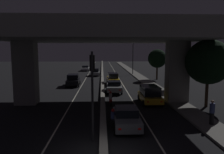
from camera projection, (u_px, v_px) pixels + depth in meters
name	position (u px, v px, depth m)	size (l,w,h in m)	color
lane_line_left_inner	(87.00, 77.00, 45.46)	(0.12, 126.00, 0.00)	beige
lane_line_right_inner	(118.00, 77.00, 45.75)	(0.12, 126.00, 0.00)	beige
median_divider	(102.00, 76.00, 45.58)	(0.46, 126.00, 0.40)	gray
sidewalk_right	(145.00, 81.00, 39.00)	(2.08, 126.00, 0.17)	slate
elevated_overpass	(102.00, 36.00, 21.91)	(20.41, 13.13, 8.90)	gray
traffic_light_left_of_median	(92.00, 81.00, 12.79)	(0.30, 0.49, 5.37)	black
street_lamp	(132.00, 54.00, 48.85)	(1.91, 0.32, 8.02)	#2D2D30
car_grey_lead	(126.00, 117.00, 15.39)	(1.92, 4.28, 1.47)	#515459
car_taxi_yellow_second	(150.00, 94.00, 22.51)	(2.01, 4.17, 1.82)	gold
car_silver_third	(114.00, 87.00, 28.47)	(2.13, 4.49, 1.48)	gray
car_taxi_yellow_fourth	(113.00, 79.00, 35.19)	(1.99, 4.82, 1.83)	gold
car_black_lead_oncoming	(73.00, 80.00, 33.78)	(2.17, 4.55, 1.78)	black
car_silver_second_oncoming	(95.00, 72.00, 47.56)	(1.93, 4.58, 1.55)	gray
car_white_third_oncoming	(85.00, 68.00, 58.87)	(2.04, 4.39, 1.37)	silver
motorcycle_black_filtering_near	(113.00, 119.00, 15.38)	(0.32, 1.87, 1.38)	black
motorcycle_red_filtering_mid	(111.00, 99.00, 21.70)	(0.33, 1.84, 1.42)	black
pedestrian_on_sidewalk	(212.00, 112.00, 15.54)	(0.36, 0.36, 1.77)	black
roadside_tree_kerbside_near	(208.00, 62.00, 20.68)	(4.27, 4.27, 6.48)	#38281C
roadside_tree_kerbside_mid	(177.00, 62.00, 30.19)	(2.88, 2.88, 5.32)	#2D2116
roadside_tree_kerbside_far	(157.00, 59.00, 40.63)	(3.47, 3.47, 5.69)	#38281C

